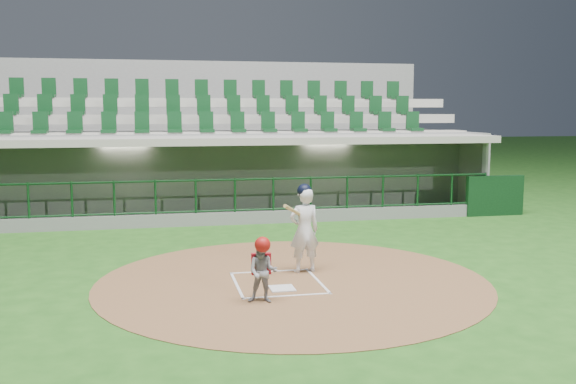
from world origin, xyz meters
The scene contains 8 objects.
ground centered at (0.00, 0.00, 0.00)m, with size 120.00×120.00×0.00m, color #1E4E16.
dirt_circle centered at (0.30, -0.20, 0.01)m, with size 7.20×7.20×0.01m, color brown.
home_plate centered at (0.00, -0.70, 0.02)m, with size 0.43×0.43×0.02m, color silver.
batter_box_chalk centered at (0.00, -0.30, 0.02)m, with size 1.55×1.80×0.01m.
dugout_structure centered at (0.15, 7.83, 0.96)m, with size 16.40×3.70×3.00m.
seating_deck centered at (0.00, 10.91, 1.42)m, with size 17.00×6.72×5.15m.
batter centered at (0.65, 0.40, 0.88)m, with size 0.86×0.87×1.72m.
catcher centered at (-0.46, -1.40, 0.56)m, with size 0.58×0.50×1.09m.
Camera 1 is at (-2.13, -11.44, 3.12)m, focal length 40.00 mm.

